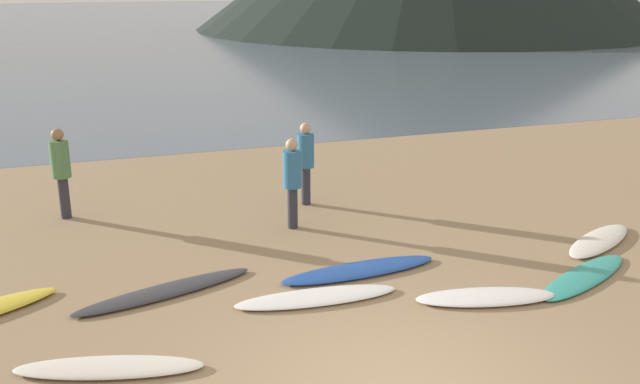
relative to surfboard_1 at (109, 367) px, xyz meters
name	(u,v)px	position (x,y,z in m)	size (l,w,h in m)	color
ground_plane	(218,170)	(2.94, 8.48, -0.14)	(120.00, 120.00, 0.20)	#997C5B
ocean_water	(106,24)	(2.94, 59.90, -0.04)	(140.00, 100.00, 0.01)	slate
surfboard_1	(109,367)	(0.00, 0.00, 0.00)	(2.18, 0.51, 0.09)	silver
surfboard_2	(165,291)	(0.87, 1.85, 0.00)	(2.70, 0.49, 0.08)	#333338
surfboard_3	(317,297)	(2.85, 0.95, 0.00)	(2.33, 0.57, 0.08)	white
surfboard_4	(359,270)	(3.77, 1.62, 0.00)	(2.54, 0.58, 0.09)	#1E479E
surfboard_5	(486,297)	(5.08, 0.17, 0.00)	(2.00, 0.60, 0.09)	white
surfboard_6	(584,277)	(6.87, 0.31, -0.01)	(2.35, 0.53, 0.06)	teal
surfboard_7	(599,241)	(8.06, 1.42, 0.00)	(2.05, 0.57, 0.10)	silver
person_0	(306,157)	(4.02, 5.05, 0.92)	(0.33, 0.33, 1.64)	#2D2D38
person_1	(61,166)	(-0.46, 5.74, 0.96)	(0.34, 0.34, 1.70)	#2D2D38
person_3	(292,176)	(3.38, 3.84, 0.92)	(0.33, 0.33, 1.64)	#2D2D38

